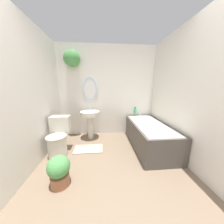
% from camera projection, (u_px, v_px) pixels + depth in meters
% --- Properties ---
extents(wall_back, '(2.68, 0.39, 2.40)m').
position_uv_depth(wall_back, '(103.00, 88.00, 3.03)').
color(wall_back, silver).
rests_on(wall_back, ground_plane).
extents(wall_left, '(0.06, 2.69, 2.40)m').
position_uv_depth(wall_left, '(25.00, 96.00, 1.70)').
color(wall_left, silver).
rests_on(wall_left, ground_plane).
extents(wall_right, '(0.06, 2.69, 2.40)m').
position_uv_depth(wall_right, '(187.00, 95.00, 1.92)').
color(wall_right, silver).
rests_on(wall_right, ground_plane).
extents(toilet, '(0.38, 0.57, 0.75)m').
position_uv_depth(toilet, '(59.00, 138.00, 2.23)').
color(toilet, beige).
rests_on(toilet, ground_plane).
extents(pedestal_sink, '(0.50, 0.50, 0.83)m').
position_uv_depth(pedestal_sink, '(90.00, 118.00, 2.88)').
color(pedestal_sink, beige).
rests_on(pedestal_sink, ground_plane).
extents(bathtub, '(0.73, 1.54, 0.61)m').
position_uv_depth(bathtub, '(149.00, 135.00, 2.54)').
color(bathtub, '#4C4742').
rests_on(bathtub, ground_plane).
extents(shampoo_bottle, '(0.08, 0.08, 0.18)m').
position_uv_depth(shampoo_bottle, '(135.00, 111.00, 3.10)').
color(shampoo_bottle, '#38B275').
rests_on(shampoo_bottle, bathtub).
extents(potted_plant, '(0.30, 0.30, 0.44)m').
position_uv_depth(potted_plant, '(59.00, 170.00, 1.52)').
color(potted_plant, '#9E6042').
rests_on(potted_plant, ground_plane).
extents(bath_mat, '(0.61, 0.35, 0.02)m').
position_uv_depth(bath_mat, '(88.00, 149.00, 2.45)').
color(bath_mat, '#B7A88E').
rests_on(bath_mat, ground_plane).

